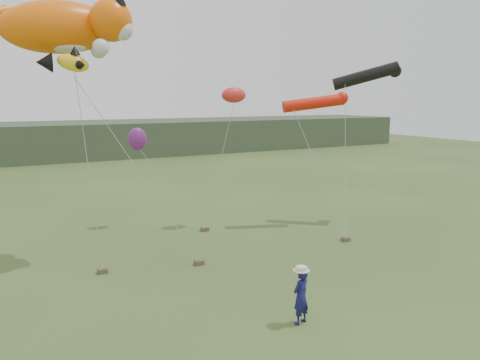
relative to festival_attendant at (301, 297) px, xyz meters
name	(u,v)px	position (x,y,z in m)	size (l,w,h in m)	color
ground	(280,297)	(0.52, 1.92, -0.87)	(120.00, 120.00, 0.00)	#385123
headland	(44,142)	(-2.59, 46.61, 1.05)	(90.00, 13.00, 4.00)	#2D3D28
festival_attendant	(301,297)	(0.00, 0.00, 0.00)	(0.64, 0.42, 1.74)	#15154F
sandbag_anchors	(184,260)	(-1.15, 6.85, -0.78)	(16.15, 6.65, 0.19)	brown
cat_kite	(70,27)	(-4.75, 9.62, 8.82)	(6.10, 3.25, 2.60)	#F36207
fish_kite	(63,62)	(-5.24, 8.74, 7.35)	(2.03, 1.34, 1.10)	yellow
tube_kites	(348,87)	(9.37, 9.02, 6.56)	(6.72, 2.71, 2.74)	black
misc_kites	(190,115)	(1.43, 12.25, 5.07)	(5.85, 2.80, 3.29)	red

